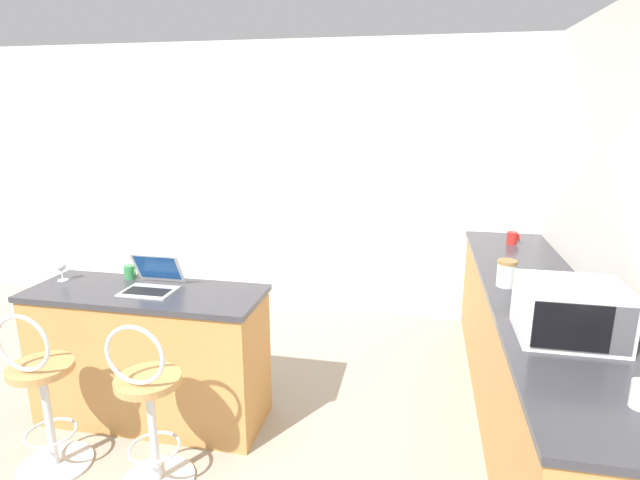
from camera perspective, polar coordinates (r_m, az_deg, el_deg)
wall_back at (r=4.90m, az=-3.01°, el=6.72°), size 12.00×0.06×2.60m
breakfast_bar at (r=3.47m, az=-18.79°, el=-12.35°), size 1.48×0.54×0.89m
counter_right at (r=3.53m, az=23.29°, el=-12.33°), size 0.66×3.18×0.89m
bar_stool_near at (r=3.24m, az=-29.11°, el=-15.47°), size 0.40×0.40×0.97m
bar_stool_far at (r=2.90m, az=-18.96°, el=-18.03°), size 0.40×0.40×0.97m
laptop at (r=3.29m, az=-18.58°, el=-4.45°), size 0.32×0.30×0.21m
microwave at (r=2.73m, az=26.68°, el=-7.30°), size 0.48×0.40×0.28m
wine_glass_tall at (r=3.68m, az=-27.47°, el=-2.74°), size 0.07×0.07×0.13m
mug_red at (r=4.46m, az=21.14°, el=0.22°), size 0.10×0.08×0.10m
storage_jar at (r=3.38m, az=20.53°, el=-3.57°), size 0.12×0.12×0.17m
mug_green at (r=3.55m, az=-20.85°, el=-3.44°), size 0.09×0.07×0.09m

